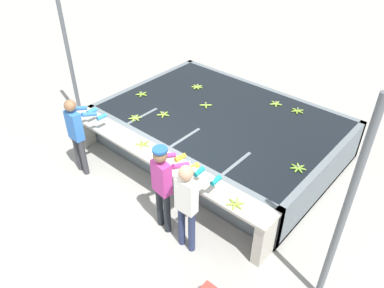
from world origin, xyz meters
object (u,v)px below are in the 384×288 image
object	(u,v)px
banana_bunch_floating_6	(298,168)
support_post_right	(344,214)
banana_bunch_floating_5	(163,114)
banana_bunch_floating_1	(142,94)
banana_bunch_floating_0	(206,105)
knife_0	(179,165)
worker_1	(164,182)
support_post_left	(69,55)
banana_bunch_floating_7	(276,104)
banana_bunch_ledge_1	(143,144)
banana_bunch_floating_4	(197,87)
banana_bunch_floating_2	(297,111)
banana_bunch_ledge_0	(235,204)
worker_0	(77,130)
banana_bunch_floating_3	(135,118)
worker_2	(188,200)

from	to	relation	value
banana_bunch_floating_6	support_post_right	distance (m)	1.91
banana_bunch_floating_5	banana_bunch_floating_1	bearing A→B (deg)	162.97
banana_bunch_floating_0	knife_0	xyz separation A→B (m)	(0.95, -1.87, -0.01)
worker_1	support_post_left	xyz separation A→B (m)	(-4.10, 1.16, 0.61)
banana_bunch_floating_7	support_post_right	size ratio (longest dim) A/B	0.09
worker_1	knife_0	bearing A→B (deg)	110.68
banana_bunch_floating_7	knife_0	xyz separation A→B (m)	(-0.13, -2.91, -0.01)
banana_bunch_floating_1	banana_bunch_ledge_1	distance (m)	1.94
banana_bunch_floating_7	support_post_right	xyz separation A→B (m)	(2.59, -2.97, 0.73)
banana_bunch_floating_5	banana_bunch_floating_7	size ratio (longest dim) A/B	1.00
support_post_left	banana_bunch_floating_5	bearing A→B (deg)	9.18
worker_1	banana_bunch_ledge_1	size ratio (longest dim) A/B	5.96
banana_bunch_floating_4	banana_bunch_floating_5	bearing A→B (deg)	-78.40
banana_bunch_floating_2	banana_bunch_ledge_0	size ratio (longest dim) A/B	1.00
banana_bunch_floating_1	banana_bunch_floating_7	distance (m)	2.95
worker_1	banana_bunch_floating_0	distance (m)	2.71
banana_bunch_floating_6	banana_bunch_floating_7	world-z (taller)	same
banana_bunch_floating_5	banana_bunch_ledge_1	distance (m)	1.09
banana_bunch_floating_2	banana_bunch_floating_4	xyz separation A→B (m)	(-2.28, -0.55, -0.00)
banana_bunch_floating_2	banana_bunch_floating_7	world-z (taller)	same
banana_bunch_floating_6	knife_0	bearing A→B (deg)	-140.92
banana_bunch_floating_4	banana_bunch_floating_7	bearing A→B (deg)	15.89
knife_0	support_post_left	bearing A→B (deg)	171.28
worker_0	support_post_left	world-z (taller)	support_post_left
worker_0	banana_bunch_ledge_0	bearing A→B (deg)	7.90
banana_bunch_floating_1	banana_bunch_ledge_1	bearing A→B (deg)	-41.76
banana_bunch_floating_0	banana_bunch_floating_6	world-z (taller)	same
banana_bunch_floating_2	banana_bunch_floating_3	xyz separation A→B (m)	(-2.32, -2.42, 0.00)
banana_bunch_floating_7	banana_bunch_ledge_1	xyz separation A→B (m)	(-1.04, -2.89, 0.00)
banana_bunch_floating_0	banana_bunch_floating_5	distance (m)	0.96
banana_bunch_floating_3	banana_bunch_floating_6	world-z (taller)	same
banana_bunch_floating_4	worker_1	bearing A→B (deg)	-57.84
banana_bunch_floating_6	banana_bunch_ledge_1	xyz separation A→B (m)	(-2.45, -1.25, 0.00)
banana_bunch_floating_0	banana_bunch_floating_1	size ratio (longest dim) A/B	0.84
banana_bunch_floating_1	support_post_left	size ratio (longest dim) A/B	0.09
worker_0	worker_2	size ratio (longest dim) A/B	0.99
worker_1	banana_bunch_ledge_1	distance (m)	1.26
banana_bunch_floating_5	banana_bunch_ledge_0	bearing A→B (deg)	-23.16
banana_bunch_floating_2	banana_bunch_floating_7	size ratio (longest dim) A/B	1.02
worker_2	banana_bunch_ledge_0	world-z (taller)	worker_2
banana_bunch_floating_1	banana_bunch_floating_0	bearing A→B (deg)	22.23
banana_bunch_floating_0	banana_bunch_ledge_0	distance (m)	2.98
banana_bunch_floating_3	support_post_right	xyz separation A→B (m)	(4.41, -0.59, 0.73)
banana_bunch_floating_4	banana_bunch_ledge_0	bearing A→B (deg)	-40.85
worker_0	worker_2	distance (m)	2.81
banana_bunch_floating_2	banana_bunch_ledge_0	xyz separation A→B (m)	(0.64, -3.07, 0.00)
worker_1	banana_bunch_floating_6	bearing A→B (deg)	53.79
banana_bunch_floating_3	banana_bunch_floating_4	distance (m)	1.87
banana_bunch_ledge_0	support_post_left	distance (m)	5.25
banana_bunch_floating_0	support_post_right	bearing A→B (deg)	-27.73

